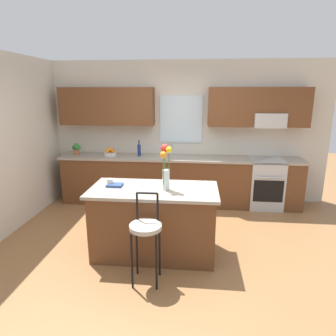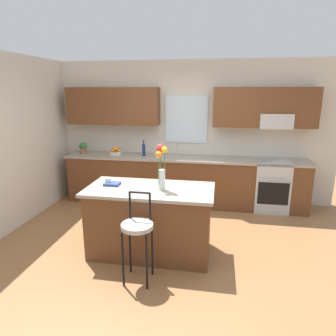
% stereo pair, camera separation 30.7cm
% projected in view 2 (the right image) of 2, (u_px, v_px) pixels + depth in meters
% --- Properties ---
extents(ground_plane, '(14.00, 14.00, 0.00)m').
position_uv_depth(ground_plane, '(169.00, 246.00, 4.21)').
color(ground_plane, olive).
extents(wall_left, '(0.12, 4.60, 2.70)m').
position_uv_depth(wall_left, '(9.00, 143.00, 4.57)').
color(wall_left, beige).
rests_on(wall_left, ground).
extents(back_wall_assembly, '(5.60, 0.50, 2.70)m').
position_uv_depth(back_wall_assembly, '(188.00, 124.00, 5.71)').
color(back_wall_assembly, beige).
rests_on(back_wall_assembly, ground).
extents(counter_run, '(4.56, 0.64, 0.92)m').
position_uv_depth(counter_run, '(184.00, 180.00, 5.71)').
color(counter_run, brown).
rests_on(counter_run, ground).
extents(sink_faucet, '(0.02, 0.13, 0.23)m').
position_uv_depth(sink_faucet, '(177.00, 148.00, 5.72)').
color(sink_faucet, '#B7BABC').
rests_on(sink_faucet, counter_run).
extents(oven_range, '(0.60, 0.64, 0.92)m').
position_uv_depth(oven_range, '(271.00, 185.00, 5.43)').
color(oven_range, '#B7BABC').
rests_on(oven_range, ground).
extents(kitchen_island, '(1.65, 0.82, 0.92)m').
position_uv_depth(kitchen_island, '(150.00, 221.00, 3.94)').
color(kitchen_island, brown).
rests_on(kitchen_island, ground).
extents(bar_stool_near, '(0.36, 0.36, 1.04)m').
position_uv_depth(bar_stool_near, '(137.00, 230.00, 3.30)').
color(bar_stool_near, black).
rests_on(bar_stool_near, ground).
extents(flower_vase, '(0.15, 0.16, 0.58)m').
position_uv_depth(flower_vase, '(161.00, 165.00, 3.69)').
color(flower_vase, silver).
rests_on(flower_vase, kitchen_island).
extents(mug_ceramic, '(0.08, 0.08, 0.09)m').
position_uv_depth(mug_ceramic, '(108.00, 181.00, 3.97)').
color(mug_ceramic, silver).
rests_on(mug_ceramic, kitchen_island).
extents(cookbook, '(0.20, 0.15, 0.03)m').
position_uv_depth(cookbook, '(112.00, 184.00, 3.94)').
color(cookbook, navy).
rests_on(cookbook, kitchen_island).
extents(fruit_bowl_oranges, '(0.24, 0.24, 0.16)m').
position_uv_depth(fruit_bowl_oranges, '(116.00, 152.00, 5.81)').
color(fruit_bowl_oranges, silver).
rests_on(fruit_bowl_oranges, counter_run).
extents(bottle_olive_oil, '(0.06, 0.06, 0.30)m').
position_uv_depth(bottle_olive_oil, '(144.00, 150.00, 5.69)').
color(bottle_olive_oil, navy).
rests_on(bottle_olive_oil, counter_run).
extents(potted_plant_small, '(0.18, 0.12, 0.23)m').
position_uv_depth(potted_plant_small, '(83.00, 147.00, 5.89)').
color(potted_plant_small, '#9E5B3D').
rests_on(potted_plant_small, counter_run).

